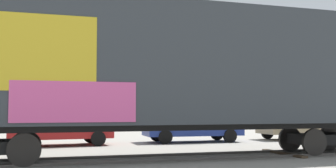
# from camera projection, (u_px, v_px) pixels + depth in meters

# --- Properties ---
(ground_plane) EXTENTS (260.00, 260.00, 0.00)m
(ground_plane) POSITION_uv_depth(u_px,v_px,m) (211.00, 157.00, 13.65)
(ground_plane) COLOR gray
(track) EXTENTS (60.00, 2.56, 0.08)m
(track) POSITION_uv_depth(u_px,v_px,m) (145.00, 158.00, 13.01)
(track) COLOR #4C4742
(track) RESTS_ON ground_plane
(freight_car) EXTENTS (17.18, 2.93, 5.08)m
(freight_car) POSITION_uv_depth(u_px,v_px,m) (177.00, 68.00, 13.49)
(freight_car) COLOR #33383D
(freight_car) RESTS_ON ground_plane
(flagpole) EXTENTS (1.69, 0.50, 9.06)m
(flagpole) POSITION_uv_depth(u_px,v_px,m) (84.00, 39.00, 26.10)
(flagpole) COLOR silver
(flagpole) RESTS_ON ground_plane
(hillside) EXTENTS (133.27, 38.36, 16.87)m
(hillside) POSITION_uv_depth(u_px,v_px,m) (70.00, 88.00, 84.18)
(hillside) COLOR gray
(hillside) RESTS_ON ground_plane
(parked_car_red) EXTENTS (4.48, 2.19, 1.57)m
(parked_car_red) POSITION_uv_depth(u_px,v_px,m) (59.00, 127.00, 18.00)
(parked_car_red) COLOR #B21E1E
(parked_car_red) RESTS_ON ground_plane
(parked_car_blue) EXTENTS (4.71, 1.95, 1.53)m
(parked_car_blue) POSITION_uv_depth(u_px,v_px,m) (192.00, 126.00, 19.99)
(parked_car_blue) COLOR navy
(parked_car_blue) RESTS_ON ground_plane
(parked_car_tan) EXTENTS (4.38, 1.93, 1.65)m
(parked_car_tan) POSITION_uv_depth(u_px,v_px,m) (300.00, 124.00, 21.74)
(parked_car_tan) COLOR #9E8966
(parked_car_tan) RESTS_ON ground_plane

